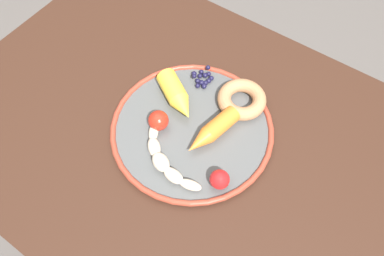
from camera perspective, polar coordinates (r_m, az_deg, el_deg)
name	(u,v)px	position (r m, az deg, el deg)	size (l,w,h in m)	color
ground_plane	(185,229)	(1.47, -0.99, -14.78)	(6.00, 6.00, 0.00)	#59534F
dining_table	(181,151)	(0.90, -1.58, -3.49)	(1.02, 0.73, 0.71)	#392116
plate	(192,129)	(0.80, 0.00, -0.11)	(0.34, 0.34, 0.02)	#4E5050
banana	(165,160)	(0.75, -4.06, -4.80)	(0.17, 0.09, 0.03)	beige
carrot_orange	(212,131)	(0.77, 2.95, -0.50)	(0.06, 0.13, 0.04)	orange
carrot_yellow	(177,96)	(0.82, -2.26, 4.77)	(0.13, 0.10, 0.04)	yellow
donut	(242,99)	(0.83, 7.37, 4.24)	(0.10, 0.10, 0.03)	tan
blueberry_pile	(203,78)	(0.87, 1.57, 7.36)	(0.05, 0.06, 0.02)	#191638
tomato_near	(158,121)	(0.79, -4.99, 1.11)	(0.04, 0.04, 0.04)	red
tomato_mid	(220,179)	(0.73, 4.11, -7.60)	(0.04, 0.04, 0.04)	red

